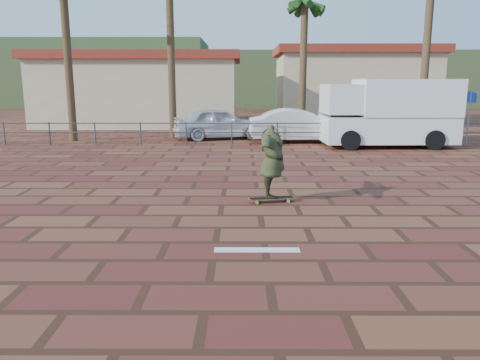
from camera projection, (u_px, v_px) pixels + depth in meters
name	position (u px, v px, depth m)	size (l,w,h in m)	color
ground	(218.00, 228.00, 8.83)	(120.00, 120.00, 0.00)	brown
paint_stripe	(257.00, 250.00, 7.65)	(1.40, 0.22, 0.01)	white
guardrail	(232.00, 129.00, 20.44)	(24.06, 0.06, 1.00)	#47494F
palm_center	(305.00, 5.00, 22.69)	(2.40, 2.40, 7.75)	brown
building_west	(141.00, 89.00, 29.93)	(12.60, 7.60, 4.50)	beige
building_east	(353.00, 85.00, 31.77)	(10.60, 6.60, 5.00)	beige
hill_front	(238.00, 80.00, 57.16)	(70.00, 18.00, 6.00)	#384C28
hill_back	(76.00, 73.00, 62.93)	(35.00, 14.00, 8.00)	#384C28
longboard	(272.00, 199.00, 10.70)	(1.09, 0.43, 0.10)	olive
skateboarder	(272.00, 162.00, 10.53)	(2.06, 0.56, 1.68)	#32391F
campervan	(389.00, 112.00, 19.76)	(5.50, 2.50, 2.83)	white
car_silver	(220.00, 123.00, 22.64)	(1.80, 4.47, 1.52)	silver
car_white	(300.00, 126.00, 21.39)	(1.61, 4.62, 1.52)	silver
street_sign	(470.00, 108.00, 20.21)	(0.46, 0.19, 2.31)	gray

